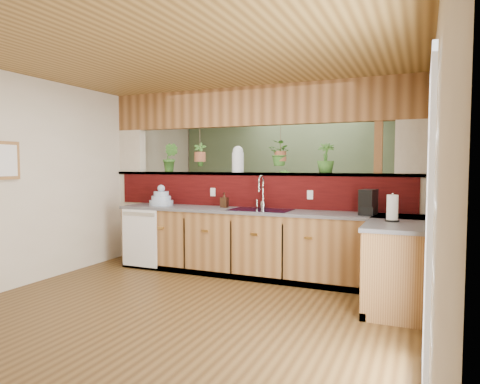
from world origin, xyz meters
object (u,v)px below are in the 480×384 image
at_px(faucet, 262,191).
at_px(dish_stack, 161,199).
at_px(glass_jar, 238,159).
at_px(shelving_console, 257,217).
at_px(coffee_maker, 368,203).
at_px(soap_dispenser, 224,200).
at_px(paper_towel, 392,209).

height_order(faucet, dish_stack, faucet).
bearing_deg(glass_jar, shelving_console, 102.91).
distance_m(dish_stack, glass_jar, 1.28).
xyz_separation_m(faucet, coffee_maker, (1.43, -0.19, -0.11)).
relative_size(glass_jar, shelving_console, 0.28).
bearing_deg(shelving_console, soap_dispenser, -87.61).
bearing_deg(dish_stack, glass_jar, 18.88).
xyz_separation_m(coffee_maker, shelving_console, (-2.31, 2.31, -0.54)).
xyz_separation_m(faucet, dish_stack, (-1.52, -0.15, -0.15)).
bearing_deg(soap_dispenser, faucet, 7.26).
distance_m(dish_stack, shelving_console, 2.41).
bearing_deg(dish_stack, paper_towel, -9.71).
relative_size(dish_stack, paper_towel, 1.16).
height_order(dish_stack, shelving_console, dish_stack).
height_order(faucet, shelving_console, faucet).
distance_m(paper_towel, glass_jar, 2.43).
distance_m(dish_stack, coffee_maker, 2.95).
bearing_deg(soap_dispenser, paper_towel, -15.73).
bearing_deg(glass_jar, coffee_maker, -12.35).
bearing_deg(dish_stack, shelving_console, 74.29).
relative_size(coffee_maker, shelving_console, 0.23).
relative_size(faucet, glass_jar, 1.21).
distance_m(faucet, paper_towel, 1.87).
xyz_separation_m(soap_dispenser, paper_towel, (2.26, -0.64, 0.03)).
bearing_deg(coffee_maker, soap_dispenser, -173.50).
bearing_deg(coffee_maker, glass_jar, 177.78).
height_order(coffee_maker, paper_towel, coffee_maker).
xyz_separation_m(paper_towel, glass_jar, (-2.18, 0.92, 0.54)).
bearing_deg(shelving_console, coffee_maker, -51.79).
bearing_deg(dish_stack, soap_dispenser, 4.66).
height_order(dish_stack, soap_dispenser, dish_stack).
distance_m(dish_stack, paper_towel, 3.30).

